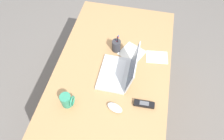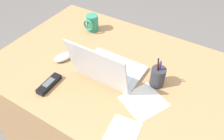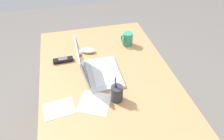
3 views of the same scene
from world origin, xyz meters
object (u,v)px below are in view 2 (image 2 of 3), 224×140
object	(u,v)px
laptop	(107,68)
computer_mouse	(63,57)
cordless_phone	(49,84)
coffee_mug_white	(92,23)
pen_holder	(158,77)

from	to	relation	value
laptop	computer_mouse	distance (m)	0.28
cordless_phone	laptop	bearing A→B (deg)	-134.40
computer_mouse	coffee_mug_white	xyz separation A→B (m)	(0.03, -0.33, 0.04)
cordless_phone	pen_holder	bearing A→B (deg)	-147.24
coffee_mug_white	pen_holder	world-z (taller)	pen_holder
laptop	pen_holder	size ratio (longest dim) A/B	1.92
pen_holder	cordless_phone	bearing A→B (deg)	32.76
cordless_phone	pen_holder	size ratio (longest dim) A/B	0.86
computer_mouse	laptop	bearing A→B (deg)	-156.84
coffee_mug_white	cordless_phone	xyz separation A→B (m)	(-0.10, 0.52, -0.04)
coffee_mug_white	computer_mouse	bearing A→B (deg)	95.69
laptop	computer_mouse	size ratio (longest dim) A/B	2.86
computer_mouse	coffee_mug_white	bearing A→B (deg)	-65.02
coffee_mug_white	cordless_phone	bearing A→B (deg)	101.32
computer_mouse	coffee_mug_white	world-z (taller)	coffee_mug_white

